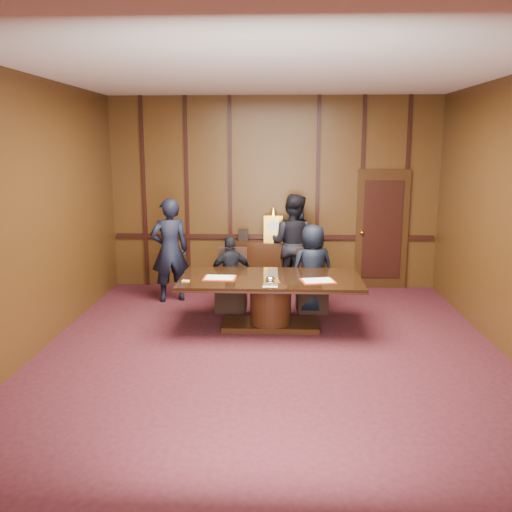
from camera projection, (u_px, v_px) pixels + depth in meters
The scene contains 13 objects.
room at pixel (276, 220), 6.67m from camera, with size 7.00×7.04×3.50m.
sideboard at pixel (273, 263), 9.98m from camera, with size 1.60×0.45×1.54m.
conference_table at pixel (271, 294), 7.86m from camera, with size 2.62×1.32×0.76m.
folder_left at pixel (220, 278), 7.74m from camera, with size 0.47×0.34×0.02m.
folder_right at pixel (318, 281), 7.58m from camera, with size 0.51×0.41×0.02m.
inkstand at pixel (270, 281), 7.36m from camera, with size 0.20×0.14×0.12m.
notepad at pixel (186, 281), 7.57m from camera, with size 0.10×0.07×0.01m, color #DABA6A.
chair_left at pixel (232, 292), 8.79m from camera, with size 0.49×0.49×0.99m.
chair_right at pixel (312, 293), 8.73m from camera, with size 0.51×0.51×0.99m.
signatory_left at pixel (231, 274), 8.65m from camera, with size 0.72×0.30×1.22m, color black.
signatory_right at pixel (313, 269), 8.57m from camera, with size 0.69×0.45×1.42m, color black.
witness_left at pixel (170, 250), 9.16m from camera, with size 0.64×0.42×1.77m, color black.
witness_right at pixel (293, 244), 9.72m from camera, with size 0.86×0.67×1.78m, color black.
Camera 1 is at (0.10, -6.48, 2.65)m, focal length 38.00 mm.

